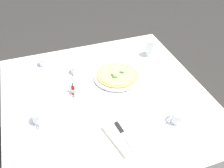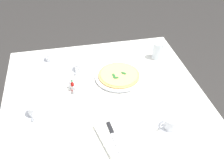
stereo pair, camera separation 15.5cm
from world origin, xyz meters
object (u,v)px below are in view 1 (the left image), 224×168
at_px(coffee_cup_near_left, 77,70).
at_px(dinner_knife, 124,134).
at_px(coffee_cup_far_left, 39,117).
at_px(water_glass_near_right, 151,48).
at_px(napkin_folded, 124,136).
at_px(coffee_cup_left_edge, 45,62).
at_px(pepper_shaker, 71,88).
at_px(pizza_plate, 117,76).
at_px(hot_sauce_bottle, 73,90).
at_px(salt_shaker, 76,93).
at_px(pizza, 117,74).
at_px(coffee_cup_center_back, 177,117).

relative_size(coffee_cup_near_left, dinner_knife, 0.66).
height_order(coffee_cup_far_left, water_glass_near_right, water_glass_near_right).
relative_size(coffee_cup_far_left, napkin_folded, 0.54).
distance_m(coffee_cup_left_edge, pepper_shaker, 0.35).
xyz_separation_m(pizza_plate, napkin_folded, (0.46, -0.14, -0.00)).
bearing_deg(coffee_cup_far_left, coffee_cup_near_left, 141.39).
xyz_separation_m(hot_sauce_bottle, salt_shaker, (0.03, 0.01, -0.01)).
distance_m(coffee_cup_far_left, salt_shaker, 0.26).
bearing_deg(pizza, pizza_plate, 141.98).
bearing_deg(pizza_plate, napkin_folded, -16.26).
xyz_separation_m(coffee_cup_far_left, hot_sauce_bottle, (-0.16, 0.22, 0.00)).
height_order(pizza_plate, salt_shaker, salt_shaker).
relative_size(pizza, water_glass_near_right, 2.20).
xyz_separation_m(coffee_cup_far_left, coffee_cup_near_left, (-0.35, 0.28, -0.00)).
relative_size(napkin_folded, pepper_shaker, 4.34).
bearing_deg(water_glass_near_right, napkin_folded, -35.56).
bearing_deg(pepper_shaker, water_glass_near_right, 108.24).
distance_m(hot_sauce_bottle, pepper_shaker, 0.03).
relative_size(dinner_knife, pepper_shaker, 3.48).
relative_size(napkin_folded, dinner_knife, 1.25).
relative_size(coffee_cup_far_left, hot_sauce_bottle, 1.60).
height_order(napkin_folded, hot_sauce_bottle, hot_sauce_bottle).
height_order(coffee_cup_center_back, dinner_knife, coffee_cup_center_back).
relative_size(pizza_plate, water_glass_near_right, 2.54).
bearing_deg(coffee_cup_center_back, dinner_knife, -88.76).
bearing_deg(dinner_knife, hot_sauce_bottle, -164.55).
bearing_deg(pepper_shaker, hot_sauce_bottle, 19.65).
bearing_deg(dinner_knife, napkin_folded, -180.00).
height_order(coffee_cup_near_left, napkin_folded, coffee_cup_near_left).
height_order(coffee_cup_center_back, pepper_shaker, coffee_cup_center_back).
bearing_deg(salt_shaker, coffee_cup_near_left, 165.87).
distance_m(coffee_cup_far_left, hot_sauce_bottle, 0.27).
distance_m(pizza_plate, coffee_cup_center_back, 0.49).
height_order(pizza, coffee_cup_center_back, coffee_cup_center_back).
bearing_deg(pepper_shaker, coffee_cup_near_left, 155.52).
bearing_deg(pepper_shaker, salt_shaker, 19.65).
bearing_deg(coffee_cup_left_edge, dinner_knife, 20.65).
bearing_deg(pepper_shaker, coffee_cup_center_back, 48.62).
bearing_deg(coffee_cup_near_left, napkin_folded, 9.55).
xyz_separation_m(coffee_cup_center_back, napkin_folded, (0.00, -0.31, -0.02)).
height_order(coffee_cup_far_left, coffee_cup_near_left, coffee_cup_far_left).
bearing_deg(coffee_cup_far_left, pizza_plate, 113.09).
bearing_deg(dinner_knife, coffee_cup_center_back, 84.25).
bearing_deg(water_glass_near_right, coffee_cup_center_back, -13.27).
bearing_deg(pepper_shaker, napkin_folded, 22.36).
xyz_separation_m(coffee_cup_near_left, dinner_knife, (0.60, 0.10, -0.00)).
distance_m(salt_shaker, pepper_shaker, 0.06).
xyz_separation_m(coffee_cup_near_left, salt_shaker, (0.22, -0.06, -0.00)).
height_order(pizza_plate, coffee_cup_far_left, coffee_cup_far_left).
height_order(coffee_cup_near_left, hot_sauce_bottle, hot_sauce_bottle).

